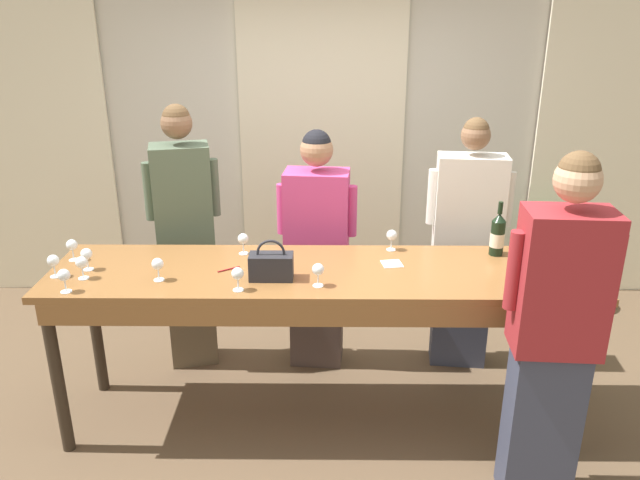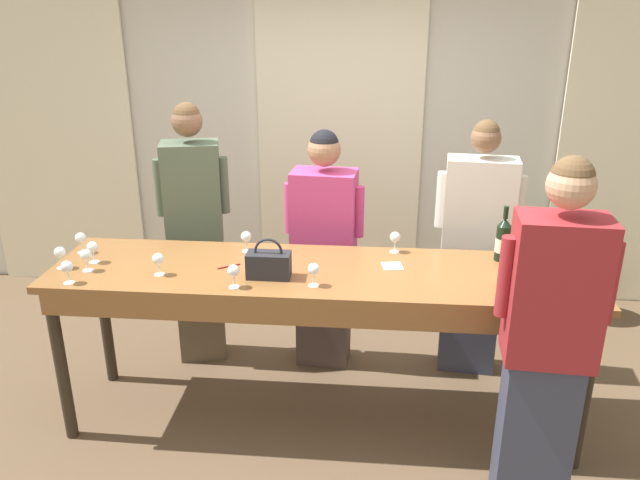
# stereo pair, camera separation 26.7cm
# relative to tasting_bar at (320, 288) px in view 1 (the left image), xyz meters

# --- Properties ---
(ground_plane) EXTENTS (18.00, 18.00, 0.00)m
(ground_plane) POSITION_rel_tasting_bar_xyz_m (0.00, 0.03, -0.90)
(ground_plane) COLOR brown
(wall_back) EXTENTS (12.00, 0.06, 2.80)m
(wall_back) POSITION_rel_tasting_bar_xyz_m (0.00, 1.98, 0.50)
(wall_back) COLOR beige
(wall_back) RESTS_ON ground_plane
(curtain_panel_left) EXTENTS (1.35, 0.03, 2.69)m
(curtain_panel_left) POSITION_rel_tasting_bar_xyz_m (-2.45, 1.92, 0.44)
(curtain_panel_left) COLOR #EFE5C6
(curtain_panel_left) RESTS_ON ground_plane
(curtain_panel_center) EXTENTS (1.35, 0.03, 2.69)m
(curtain_panel_center) POSITION_rel_tasting_bar_xyz_m (0.00, 1.92, 0.44)
(curtain_panel_center) COLOR #EFE5C6
(curtain_panel_center) RESTS_ON ground_plane
(curtain_panel_right) EXTENTS (1.35, 0.03, 2.69)m
(curtain_panel_right) POSITION_rel_tasting_bar_xyz_m (2.45, 1.92, 0.44)
(curtain_panel_right) COLOR #EFE5C6
(curtain_panel_right) RESTS_ON ground_plane
(tasting_bar) EXTENTS (3.06, 0.76, 1.01)m
(tasting_bar) POSITION_rel_tasting_bar_xyz_m (0.00, 0.00, 0.00)
(tasting_bar) COLOR brown
(tasting_bar) RESTS_ON ground_plane
(wine_bottle) EXTENTS (0.08, 0.08, 0.33)m
(wine_bottle) POSITION_rel_tasting_bar_xyz_m (1.05, 0.27, 0.23)
(wine_bottle) COLOR black
(wine_bottle) RESTS_ON tasting_bar
(handbag) EXTENTS (0.24, 0.12, 0.23)m
(handbag) POSITION_rel_tasting_bar_xyz_m (-0.26, -0.10, 0.18)
(handbag) COLOR #232328
(handbag) RESTS_ON tasting_bar
(wine_glass_front_left) EXTENTS (0.06, 0.06, 0.13)m
(wine_glass_front_left) POSITION_rel_tasting_bar_xyz_m (-0.01, -0.19, 0.20)
(wine_glass_front_left) COLOR white
(wine_glass_front_left) RESTS_ON tasting_bar
(wine_glass_front_mid) EXTENTS (0.06, 0.06, 0.13)m
(wine_glass_front_mid) POSITION_rel_tasting_bar_xyz_m (-0.88, -0.12, 0.20)
(wine_glass_front_mid) COLOR white
(wine_glass_front_mid) RESTS_ON tasting_bar
(wine_glass_front_right) EXTENTS (0.06, 0.06, 0.13)m
(wine_glass_front_right) POSITION_rel_tasting_bar_xyz_m (-1.45, 0.15, 0.20)
(wine_glass_front_right) COLOR white
(wine_glass_front_right) RESTS_ON tasting_bar
(wine_glass_center_left) EXTENTS (0.06, 0.06, 0.13)m
(wine_glass_center_left) POSITION_rel_tasting_bar_xyz_m (-1.31, 0.01, 0.20)
(wine_glass_center_left) COLOR white
(wine_glass_center_left) RESTS_ON tasting_bar
(wine_glass_center_mid) EXTENTS (0.06, 0.06, 0.13)m
(wine_glass_center_mid) POSITION_rel_tasting_bar_xyz_m (-1.30, -0.10, 0.20)
(wine_glass_center_mid) COLOR white
(wine_glass_center_mid) RESTS_ON tasting_bar
(wine_glass_center_right) EXTENTS (0.06, 0.06, 0.13)m
(wine_glass_center_right) POSITION_rel_tasting_bar_xyz_m (0.43, 0.33, 0.20)
(wine_glass_center_right) COLOR white
(wine_glass_center_right) RESTS_ON tasting_bar
(wine_glass_back_left) EXTENTS (0.06, 0.06, 0.13)m
(wine_glass_back_left) POSITION_rel_tasting_bar_xyz_m (-0.46, 0.26, 0.20)
(wine_glass_back_left) COLOR white
(wine_glass_back_left) RESTS_ON tasting_bar
(wine_glass_back_mid) EXTENTS (0.06, 0.06, 0.13)m
(wine_glass_back_mid) POSITION_rel_tasting_bar_xyz_m (-0.43, -0.25, 0.20)
(wine_glass_back_mid) COLOR white
(wine_glass_back_mid) RESTS_ON tasting_bar
(wine_glass_back_right) EXTENTS (0.06, 0.06, 0.13)m
(wine_glass_back_right) POSITION_rel_tasting_bar_xyz_m (-1.46, -0.08, 0.20)
(wine_glass_back_right) COLOR white
(wine_glass_back_right) RESTS_ON tasting_bar
(wine_glass_near_host) EXTENTS (0.06, 0.06, 0.13)m
(wine_glass_near_host) POSITION_rel_tasting_bar_xyz_m (-1.33, -0.27, 0.20)
(wine_glass_near_host) COLOR white
(wine_glass_near_host) RESTS_ON tasting_bar
(napkin) EXTENTS (0.13, 0.13, 0.00)m
(napkin) POSITION_rel_tasting_bar_xyz_m (0.42, 0.11, 0.11)
(napkin) COLOR white
(napkin) RESTS_ON tasting_bar
(pen) EXTENTS (0.12, 0.08, 0.01)m
(pen) POSITION_rel_tasting_bar_xyz_m (-0.52, 0.02, 0.11)
(pen) COLOR maroon
(pen) RESTS_ON tasting_bar
(guest_olive_jacket) EXTENTS (0.49, 0.34, 1.84)m
(guest_olive_jacket) POSITION_rel_tasting_bar_xyz_m (-0.91, 0.71, 0.04)
(guest_olive_jacket) COLOR brown
(guest_olive_jacket) RESTS_ON ground_plane
(guest_pink_top) EXTENTS (0.54, 0.30, 1.68)m
(guest_pink_top) POSITION_rel_tasting_bar_xyz_m (-0.03, 0.71, -0.05)
(guest_pink_top) COLOR #473833
(guest_pink_top) RESTS_ON ground_plane
(guest_cream_sweater) EXTENTS (0.56, 0.27, 1.76)m
(guest_cream_sweater) POSITION_rel_tasting_bar_xyz_m (0.98, 0.71, -0.01)
(guest_cream_sweater) COLOR #383D51
(guest_cream_sweater) RESTS_ON ground_plane
(host_pouring) EXTENTS (0.52, 0.28, 1.84)m
(host_pouring) POSITION_rel_tasting_bar_xyz_m (1.12, -0.60, 0.04)
(host_pouring) COLOR #383D51
(host_pouring) RESTS_ON ground_plane
(potted_plant) EXTENTS (0.38, 0.38, 0.78)m
(potted_plant) POSITION_rel_tasting_bar_xyz_m (1.96, 1.58, -0.44)
(potted_plant) COLOR #935B3D
(potted_plant) RESTS_ON ground_plane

